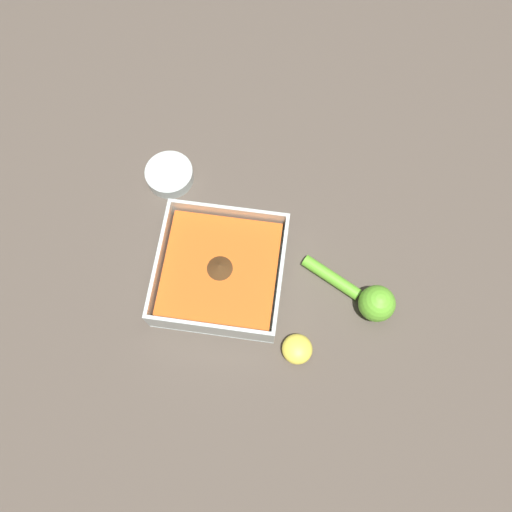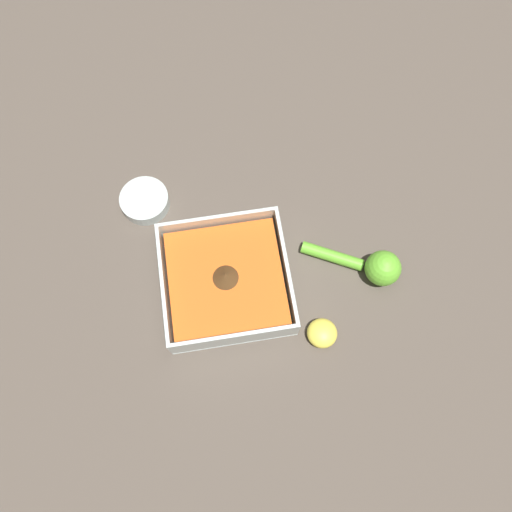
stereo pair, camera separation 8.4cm
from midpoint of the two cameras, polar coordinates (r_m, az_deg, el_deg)
ground_plane at (r=0.87m, az=-7.37°, el=-2.60°), size 4.00×4.00×0.00m
square_dish at (r=0.84m, az=-6.26°, el=-3.27°), size 0.21×0.21×0.07m
spice_bowl at (r=0.93m, az=-15.10°, el=5.74°), size 0.09×0.09×0.03m
lemon_squeezer at (r=0.85m, az=10.64°, el=-1.55°), size 0.16×0.10×0.06m
lemon_half at (r=0.83m, az=4.70°, el=-9.20°), size 0.05×0.05×0.03m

